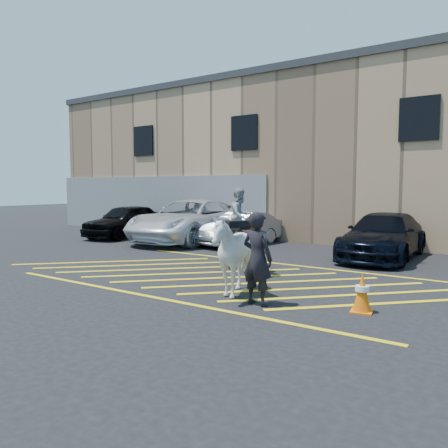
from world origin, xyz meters
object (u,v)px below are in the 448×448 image
Objects in this scene: mounted_bay at (240,238)px; saddled_white at (233,255)px; car_white_pickup at (191,221)px; car_black_suv at (126,221)px; car_blue_suv at (384,236)px; traffic_cone at (362,292)px; car_silver_sedan at (240,229)px; handler at (257,258)px.

mounted_bay reaches higher than saddled_white.
car_white_pickup is at bearing 133.85° from saddled_white.
car_black_suv is 1.94× the size of mounted_bay.
car_white_pickup is 2.78× the size of mounted_bay.
traffic_cone is at bearing -79.90° from car_blue_suv.
car_blue_suv is (5.49, -0.09, 0.07)m from car_silver_sedan.
car_silver_sedan is at bearing 135.74° from traffic_cone.
mounted_bay is at bearing -43.94° from car_white_pickup.
car_silver_sedan is (5.71, 0.59, -0.10)m from car_black_suv.
car_silver_sedan is at bearing 122.18° from mounted_bay.
mounted_bay is (-2.63, -4.46, 0.19)m from car_blue_suv.
mounted_bay is 2.62m from saddled_white.
handler reaches higher than saddled_white.
traffic_cone is (1.84, 0.62, -0.54)m from handler.
car_blue_suv is at bearing 6.98° from car_silver_sedan.
mounted_bay reaches higher than traffic_cone.
car_black_suv is 5.98× the size of traffic_cone.
mounted_bay is at bearing 152.53° from traffic_cone.
mounted_bay is at bearing -121.31° from car_blue_suv.
car_black_suv is 11.21m from car_blue_suv.
saddled_white reaches higher than car_silver_sedan.
mounted_bay is (-2.04, 2.64, 0.00)m from handler.
car_white_pickup is 1.60× the size of car_silver_sedan.
handler reaches higher than traffic_cone.
car_blue_suv is 2.20× the size of mounted_bay.
handler is at bearing -95.55° from car_blue_suv.
car_black_suv is at bearing 155.18° from mounted_bay.
mounted_bay is 3.07× the size of traffic_cone.
car_white_pickup is (3.41, 0.42, 0.12)m from car_black_suv.
car_silver_sedan is at bearing 121.02° from saddled_white.
car_white_pickup reaches higher than traffic_cone.
saddled_white is at bearing -16.11° from handler.
car_white_pickup is 1.27× the size of car_blue_suv.
car_silver_sedan is 5.34× the size of traffic_cone.
mounted_bay is (8.58, -3.97, 0.16)m from car_black_suv.
handler reaches higher than car_blue_suv.
mounted_bay reaches higher than car_blue_suv.
car_white_pickup is 2.32m from car_silver_sedan.
handler is (7.21, -7.03, 0.04)m from car_white_pickup.
car_black_suv reaches higher than traffic_cone.
car_silver_sedan is 2.15× the size of handler.
car_blue_suv is 7.13m from handler.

